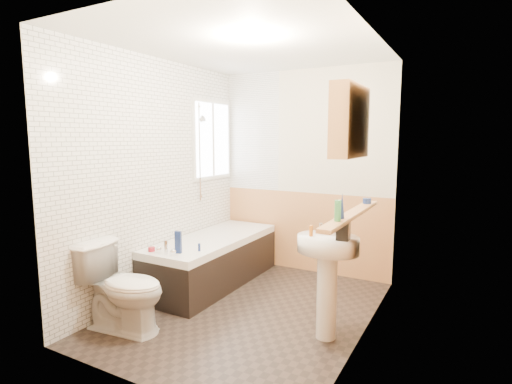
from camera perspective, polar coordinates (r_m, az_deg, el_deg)
floor at (r=4.08m, az=-1.06°, el=-16.49°), size 2.80×2.80×0.00m
ceiling at (r=3.81m, az=-1.15°, el=20.27°), size 2.80×2.80×0.00m
wall_back at (r=5.01m, az=6.95°, el=2.82°), size 2.20×0.02×2.50m
wall_front at (r=2.63m, az=-16.58°, el=-1.83°), size 2.20×0.02×2.50m
wall_left at (r=4.40m, az=-13.76°, el=1.99°), size 0.02×2.80×2.50m
wall_right at (r=3.34m, az=15.67°, el=0.18°), size 0.02×2.80×2.50m
wainscot_right at (r=3.52m, az=14.86°, el=-12.01°), size 0.01×2.80×1.00m
wainscot_front at (r=2.86m, az=-15.66°, el=-16.76°), size 2.20×0.01×1.00m
wainscot_back at (r=5.11m, az=6.72°, el=-5.61°), size 2.20×0.01×1.00m
tile_cladding_left at (r=4.38m, az=-13.55°, el=1.98°), size 0.01×2.80×2.50m
tile_return_back at (r=5.28m, az=-0.46°, el=8.56°), size 0.75×0.01×1.50m
window at (r=5.09m, az=-6.23°, el=7.42°), size 0.03×0.79×0.99m
bathtub at (r=4.70m, az=-6.13°, el=-9.48°), size 0.70×1.79×0.69m
shower_riser at (r=4.84m, az=-7.98°, el=6.86°), size 0.10×0.08×1.17m
toilet at (r=3.74m, az=-18.47°, el=-12.83°), size 0.82×0.52×0.77m
sink at (r=3.40m, az=10.16°, el=-10.34°), size 0.51×0.41×0.99m
pine_shelf at (r=3.19m, az=13.54°, el=-3.12°), size 0.10×1.35×0.03m
medicine_cabinet at (r=3.11m, az=13.24°, el=9.77°), size 0.15×0.60×0.54m
foam_can at (r=2.82m, az=11.60°, el=-2.63°), size 0.05×0.05×0.15m
green_bottle at (r=2.91m, az=12.19°, el=-1.93°), size 0.05×0.05×0.19m
black_jar at (r=3.65m, az=15.58°, el=-1.23°), size 0.09×0.09×0.05m
soap_bottle at (r=3.21m, az=12.36°, el=-5.86°), size 0.11×0.22×0.10m
clear_bottle at (r=3.30m, az=7.86°, el=-5.51°), size 0.04×0.04×0.09m
blue_gel at (r=4.01m, az=-11.05°, el=-7.06°), size 0.07×0.05×0.22m
cream_jar at (r=4.16m, az=-14.69°, el=-7.92°), size 0.08×0.08×0.04m
orange_bottle at (r=4.07m, az=-8.12°, el=-7.83°), size 0.03×0.03×0.08m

